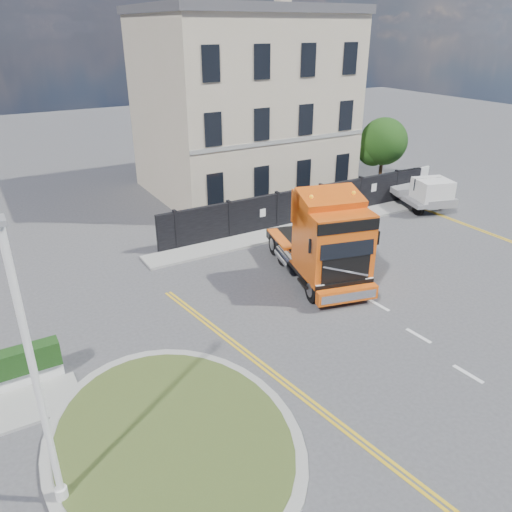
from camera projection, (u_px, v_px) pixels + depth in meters
ground at (314, 320)px, 19.25m from camera, size 120.00×120.00×0.00m
traffic_island at (173, 437)px, 13.65m from camera, size 6.80×6.80×0.17m
hoarding_fence at (314, 203)px, 28.89m from camera, size 18.80×0.25×2.00m
georgian_building at (242, 103)px, 32.52m from camera, size 12.30×10.30×12.80m
tree at (381, 144)px, 34.05m from camera, size 3.20×3.20×4.80m
pavement_far at (315, 225)px, 28.33m from camera, size 20.00×1.60×0.12m
truck at (326, 243)px, 21.39m from camera, size 4.13×7.30×4.13m
flatbed_pickup at (424, 192)px, 30.47m from camera, size 3.28×5.32×2.04m
lamppost_island at (34, 374)px, 10.33m from camera, size 0.22×0.44×7.21m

